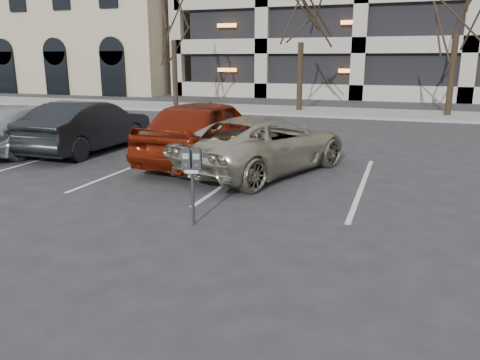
# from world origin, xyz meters

# --- Properties ---
(ground) EXTENTS (140.00, 140.00, 0.00)m
(ground) POSITION_xyz_m (0.00, 0.00, 0.00)
(ground) COLOR #28282B
(ground) RESTS_ON ground
(sidewalk) EXTENTS (80.00, 4.00, 0.12)m
(sidewalk) POSITION_xyz_m (0.00, 16.00, 0.06)
(sidewalk) COLOR gray
(sidewalk) RESTS_ON ground
(stall_lines) EXTENTS (16.90, 5.20, 0.00)m
(stall_lines) POSITION_xyz_m (-1.40, 2.30, 0.01)
(stall_lines) COLOR silver
(stall_lines) RESTS_ON ground
(office_building) EXTENTS (26.00, 16.20, 15.00)m
(office_building) POSITION_xyz_m (-28.00, 29.92, 7.49)
(office_building) COLOR tan
(office_building) RESTS_ON ground
(parking_meter) EXTENTS (0.34, 0.18, 1.25)m
(parking_meter) POSITION_xyz_m (-0.98, -1.12, 0.96)
(parking_meter) COLOR black
(parking_meter) RESTS_ON ground
(suv_silver) EXTENTS (3.79, 5.29, 1.34)m
(suv_silver) POSITION_xyz_m (-0.97, 2.87, 0.67)
(suv_silver) COLOR #B2AF97
(suv_silver) RESTS_ON ground
(car_red) EXTENTS (2.23, 5.00, 1.67)m
(car_red) POSITION_xyz_m (-2.68, 3.41, 0.83)
(car_red) COLOR maroon
(car_red) RESTS_ON ground
(car_dark) EXTENTS (1.59, 4.46, 1.47)m
(car_dark) POSITION_xyz_m (-6.51, 3.62, 0.73)
(car_dark) COLOR black
(car_dark) RESTS_ON ground
(car_silver) EXTENTS (2.04, 4.75, 1.36)m
(car_silver) POSITION_xyz_m (-8.15, 3.15, 0.68)
(car_silver) COLOR #B3B6BB
(car_silver) RESTS_ON ground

